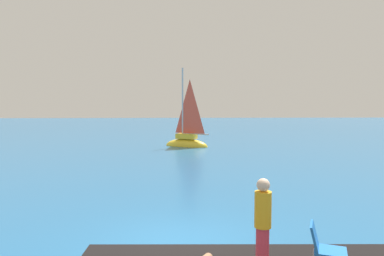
% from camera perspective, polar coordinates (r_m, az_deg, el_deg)
% --- Properties ---
extents(ground_plane, '(160.00, 160.00, 0.00)m').
position_cam_1_polar(ground_plane, '(9.79, -2.31, -18.06)').
color(ground_plane, '#236093').
extents(sailboat_near, '(4.03, 2.85, 7.31)m').
position_cam_1_polar(sailboat_near, '(30.24, -0.85, -2.22)').
color(sailboat_near, yellow).
rests_on(sailboat_near, ground).
extents(person_standing, '(0.28, 0.28, 1.62)m').
position_cam_1_polar(person_standing, '(6.20, 11.28, -14.78)').
color(person_standing, '#DB384C').
rests_on(person_standing, shore_ledge).
extents(beach_chair, '(0.73, 0.67, 0.80)m').
position_cam_1_polar(beach_chair, '(6.75, 20.32, -17.18)').
color(beach_chair, blue).
rests_on(beach_chair, shore_ledge).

